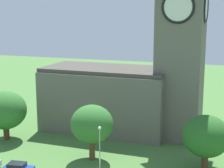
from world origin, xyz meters
name	(u,v)px	position (x,y,z in m)	size (l,w,h in m)	color
ground_plane	(135,141)	(0.00, 15.00, 0.00)	(200.00, 200.00, 0.00)	#477538
church	(133,79)	(-1.86, 19.85, 10.09)	(29.84, 12.48, 33.31)	#666056
streetlamp_west_mid	(100,143)	(-0.77, 0.09, 4.70)	(0.44, 0.44, 7.05)	#9EA0A5
tree_by_tower	(5,110)	(-21.63, 8.32, 5.29)	(7.45, 7.45, 8.67)	brown
tree_riverside_east	(206,136)	(12.58, 7.18, 4.87)	(6.65, 6.65, 7.89)	brown
tree_churchyard	(92,124)	(-3.91, 4.93, 5.59)	(6.41, 6.41, 8.52)	brown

